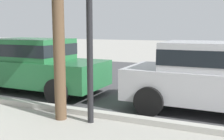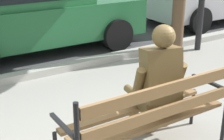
# 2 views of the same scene
# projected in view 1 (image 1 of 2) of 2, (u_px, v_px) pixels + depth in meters

# --- Properties ---
(street_surface) EXTENTS (60.00, 9.00, 0.01)m
(street_surface) POSITION_uv_depth(u_px,v_px,m) (80.00, 74.00, 11.26)
(street_surface) COLOR #424244
(street_surface) RESTS_ON ground
(parked_car_green) EXTENTS (4.12, 1.95, 1.56)m
(parked_car_green) POSITION_uv_depth(u_px,v_px,m) (35.00, 63.00, 8.03)
(parked_car_green) COLOR #236638
(parked_car_green) RESTS_ON ground
(parked_car_silver) EXTENTS (4.12, 1.95, 1.56)m
(parked_car_silver) POSITION_uv_depth(u_px,v_px,m) (217.00, 75.00, 6.00)
(parked_car_silver) COLOR #B7B7BC
(parked_car_silver) RESTS_ON ground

